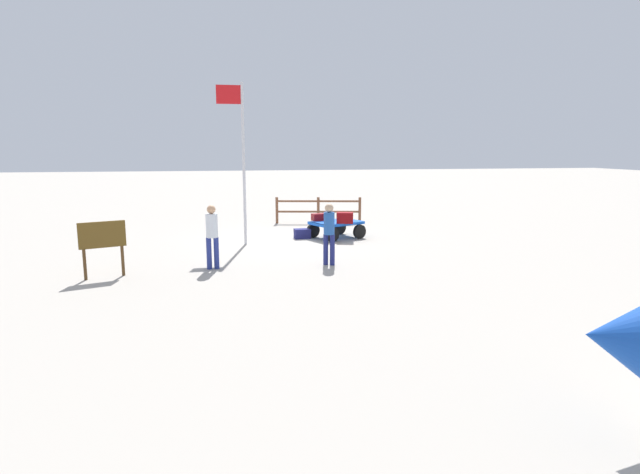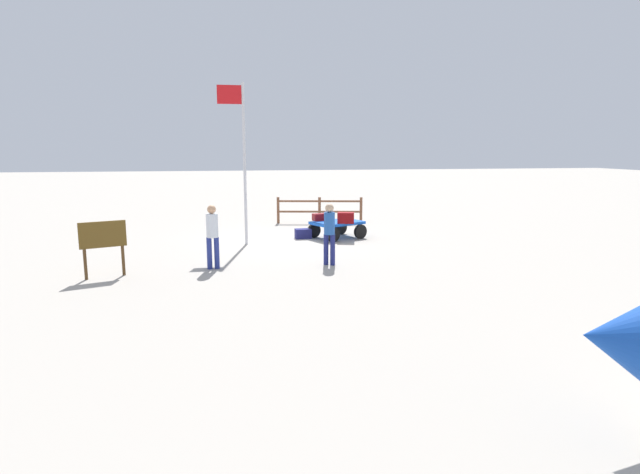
{
  "view_description": "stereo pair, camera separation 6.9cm",
  "coord_description": "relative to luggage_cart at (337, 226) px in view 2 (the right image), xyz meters",
  "views": [
    {
      "loc": [
        2.49,
        18.54,
        3.29
      ],
      "look_at": [
        0.12,
        6.0,
        1.09
      ],
      "focal_mm": 28.96,
      "sensor_mm": 36.0,
      "label": 1
    },
    {
      "loc": [
        2.42,
        18.55,
        3.29
      ],
      "look_at": [
        0.12,
        6.0,
        1.09
      ],
      "focal_mm": 28.96,
      "sensor_mm": 36.0,
      "label": 2
    }
  ],
  "objects": [
    {
      "name": "ground_plane",
      "position": [
        1.59,
        -0.11,
        -0.46
      ],
      "size": [
        120.0,
        120.0,
        0.0
      ],
      "primitive_type": "plane",
      "color": "#AFA79B"
    },
    {
      "name": "luggage_cart",
      "position": [
        0.0,
        0.0,
        0.0
      ],
      "size": [
        2.16,
        1.94,
        0.63
      ],
      "color": "blue",
      "rests_on": "ground"
    },
    {
      "name": "suitcase_navy",
      "position": [
        -0.23,
        0.49,
        0.36
      ],
      "size": [
        0.67,
        0.54,
        0.39
      ],
      "color": "maroon",
      "rests_on": "luggage_cart"
    },
    {
      "name": "suitcase_grey",
      "position": [
        0.56,
        -0.35,
        0.3
      ],
      "size": [
        0.59,
        0.43,
        0.26
      ],
      "color": "maroon",
      "rests_on": "luggage_cart"
    },
    {
      "name": "suitcase_tan",
      "position": [
        1.23,
        -0.16,
        -0.28
      ],
      "size": [
        0.6,
        0.41,
        0.36
      ],
      "color": "navy",
      "rests_on": "ground"
    },
    {
      "name": "worker_lead",
      "position": [
        1.15,
        4.31,
        0.56
      ],
      "size": [
        0.42,
        0.42,
        1.76
      ],
      "color": "navy",
      "rests_on": "ground"
    },
    {
      "name": "worker_trailing",
      "position": [
        4.4,
        4.21,
        0.57
      ],
      "size": [
        0.36,
        0.36,
        1.77
      ],
      "color": "navy",
      "rests_on": "ground"
    },
    {
      "name": "flagpole",
      "position": [
        3.44,
        0.65,
        2.76
      ],
      "size": [
        0.9,
        0.1,
        5.45
      ],
      "color": "silver",
      "rests_on": "ground"
    },
    {
      "name": "signboard",
      "position": [
        7.13,
        4.7,
        0.54
      ],
      "size": [
        1.09,
        0.45,
        1.46
      ],
      "color": "#4C3319",
      "rests_on": "ground"
    },
    {
      "name": "wooden_fence",
      "position": [
        -0.06,
        -3.89,
        0.21
      ],
      "size": [
        3.72,
        0.85,
        1.16
      ],
      "color": "brown",
      "rests_on": "ground"
    }
  ]
}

